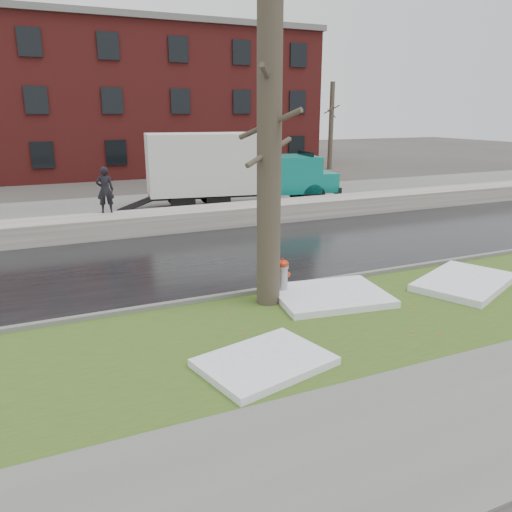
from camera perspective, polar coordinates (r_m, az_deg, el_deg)
name	(u,v)px	position (r m, az deg, el deg)	size (l,w,h in m)	color
ground	(295,305)	(11.82, 4.46, -5.55)	(120.00, 120.00, 0.00)	#47423D
verge	(323,324)	(10.82, 7.64, -7.66)	(60.00, 4.50, 0.04)	#304B19
sidewalk	(456,418)	(8.27, 21.92, -16.85)	(60.00, 3.00, 0.05)	slate
road	(227,255)	(15.70, -3.35, 0.07)	(60.00, 7.00, 0.03)	black
parking_lot	(162,209)	(23.64, -10.73, 5.32)	(60.00, 9.00, 0.03)	slate
curb	(276,288)	(12.62, 2.31, -3.73)	(60.00, 0.15, 0.14)	slate
snowbank	(188,219)	(19.48, -7.78, 4.23)	(60.00, 1.60, 0.75)	#BCB8AC
brick_building	(130,102)	(40.29, -14.22, 16.65)	(26.00, 12.00, 10.00)	maroon
bg_tree_center	(14,128)	(35.64, -25.88, 12.99)	(1.40, 1.62, 6.50)	brown
bg_tree_right	(331,125)	(39.81, 8.58, 14.56)	(1.40, 1.62, 6.50)	brown
fire_hydrant	(282,276)	(12.12, 2.99, -2.25)	(0.47, 0.43, 0.94)	#95979C
tree	(269,155)	(11.05, 1.51, 11.43)	(1.35, 1.55, 6.78)	brown
box_truck	(230,169)	(23.50, -2.98, 9.95)	(10.39, 3.63, 3.43)	black
worker	(105,190)	(19.27, -16.87, 7.25)	(0.62, 0.41, 1.69)	black
snow_patch_near	(330,295)	(12.14, 8.51, -4.49)	(2.60, 2.00, 0.16)	white
snow_patch_far	(265,362)	(9.02, 1.00, -12.01)	(2.20, 1.60, 0.14)	white
snow_patch_side	(464,282)	(13.98, 22.72, -2.76)	(2.80, 1.80, 0.18)	white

